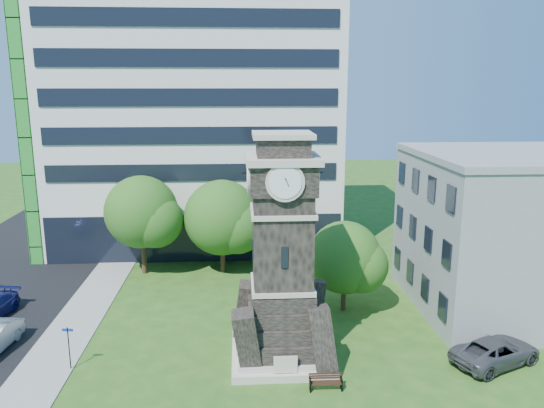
{
  "coord_description": "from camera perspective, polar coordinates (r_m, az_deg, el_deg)",
  "views": [
    {
      "loc": [
        0.88,
        -24.41,
        14.49
      ],
      "look_at": [
        2.8,
        7.52,
        7.34
      ],
      "focal_mm": 35.0,
      "sensor_mm": 36.0,
      "label": 1
    }
  ],
  "objects": [
    {
      "name": "ground",
      "position": [
        28.4,
        -4.99,
        -18.14
      ],
      "size": [
        160.0,
        160.0,
        0.0
      ],
      "primitive_type": "plane",
      "color": "#265117",
      "rests_on": "ground"
    },
    {
      "name": "sidewalk",
      "position": [
        34.38,
        -21.25,
        -13.19
      ],
      "size": [
        3.0,
        70.0,
        0.06
      ],
      "primitive_type": "cube",
      "color": "gray",
      "rests_on": "ground"
    },
    {
      "name": "clock_tower",
      "position": [
        28.05,
        1.08,
        -6.58
      ],
      "size": [
        5.4,
        5.4,
        12.22
      ],
      "color": "beige",
      "rests_on": "ground"
    },
    {
      "name": "office_tall",
      "position": [
        50.41,
        -8.27,
        12.17
      ],
      "size": [
        26.2,
        15.11,
        28.6
      ],
      "color": "silver",
      "rests_on": "ground"
    },
    {
      "name": "office_low",
      "position": [
        38.74,
        26.23,
        -2.6
      ],
      "size": [
        15.2,
        12.2,
        10.4
      ],
      "color": "gray",
      "rests_on": "ground"
    },
    {
      "name": "car_east_lot",
      "position": [
        31.54,
        22.93,
        -14.38
      ],
      "size": [
        5.61,
        4.24,
        1.42
      ],
      "primitive_type": "imported",
      "rotation": [
        0.0,
        0.0,
        2.0
      ],
      "color": "#49494E",
      "rests_on": "ground"
    },
    {
      "name": "park_bench",
      "position": [
        27.3,
        5.79,
        -18.44
      ],
      "size": [
        1.63,
        0.43,
        0.84
      ],
      "rotation": [
        0.0,
        0.0,
        -0.01
      ],
      "color": "black",
      "rests_on": "ground"
    },
    {
      "name": "street_sign",
      "position": [
        30.2,
        -21.03,
        -13.81
      ],
      "size": [
        0.57,
        0.06,
        2.37
      ],
      "rotation": [
        0.0,
        0.0,
        -0.13
      ],
      "color": "black",
      "rests_on": "ground"
    },
    {
      "name": "tree_nw",
      "position": [
        42.15,
        -13.74,
        -1.09
      ],
      "size": [
        6.2,
        5.64,
        7.8
      ],
      "rotation": [
        0.0,
        0.0,
        -0.15
      ],
      "color": "#332114",
      "rests_on": "ground"
    },
    {
      "name": "tree_nc",
      "position": [
        41.5,
        -5.3,
        -1.69
      ],
      "size": [
        6.49,
        5.9,
        7.42
      ],
      "rotation": [
        0.0,
        0.0,
        0.25
      ],
      "color": "#332114",
      "rests_on": "ground"
    },
    {
      "name": "tree_ne",
      "position": [
        43.67,
        0.65,
        -2.12
      ],
      "size": [
        4.33,
        3.93,
        5.5
      ],
      "rotation": [
        0.0,
        0.0,
        -0.22
      ],
      "color": "#332114",
      "rests_on": "ground"
    },
    {
      "name": "tree_east",
      "position": [
        34.82,
        7.92,
        -5.93
      ],
      "size": [
        5.21,
        4.74,
        6.02
      ],
      "rotation": [
        0.0,
        0.0,
        0.42
      ],
      "color": "#332114",
      "rests_on": "ground"
    }
  ]
}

